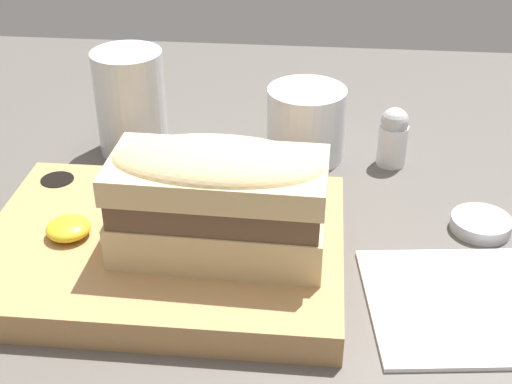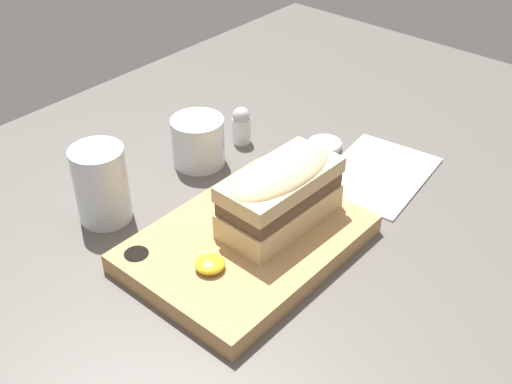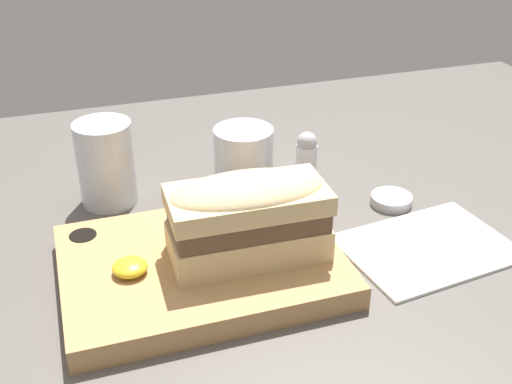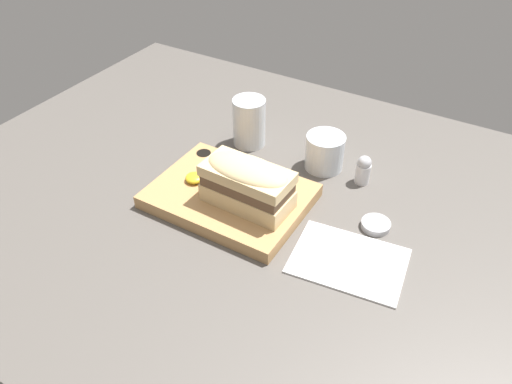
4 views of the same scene
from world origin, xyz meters
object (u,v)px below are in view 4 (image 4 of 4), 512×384
Objects in this scene: serving_board at (230,196)px; salt_shaker at (363,169)px; napkin at (348,261)px; condiment_dish at (376,225)px; water_glass at (249,125)px; wine_glass at (325,153)px; sandwich at (247,182)px.

salt_shaker reaches higher than serving_board.
serving_board is 28.33cm from salt_shaker.
condiment_dish is (0.99, 10.85, 0.44)cm from napkin.
water_glass is at bearing 160.46° from condiment_dish.
napkin is (26.98, -3.35, -1.17)cm from serving_board.
wine_glass is at bearing 60.84° from serving_board.
water_glass reaches higher than napkin.
condiment_dish is at bearing -58.01° from salt_shaker.
salt_shaker is (20.53, 19.43, 1.88)cm from serving_board.
napkin is (34.53, -23.45, -4.69)cm from water_glass.
serving_board is 5.49× the size of condiment_dish.
wine_glass reaches higher than salt_shaker.
serving_board is 27.21cm from napkin.
salt_shaker is at bearing -1.38° from water_glass.
sandwich reaches higher than serving_board.
sandwich is 26.37cm from salt_shaker.
water_glass is 1.75× the size of salt_shaker.
sandwich is at bearing -59.59° from water_glass.
condiment_dish is at bearing -37.52° from wine_glass.
sandwich is 3.11× the size of condiment_dish.
water_glass reaches higher than condiment_dish.
water_glass is 2.05× the size of condiment_dish.
sandwich reaches higher than salt_shaker.
water_glass is 42.00cm from napkin.
sandwich is 1.52× the size of water_glass.
wine_glass is at bearing 142.48° from condiment_dish.
napkin is at bearing -34.19° from water_glass.
sandwich is at bearing -158.57° from condiment_dish.
sandwich is at bearing -105.92° from wine_glass.
wine_glass is at bearing 123.53° from napkin.
water_glass is 0.54× the size of napkin.
water_glass is (-12.66, 21.58, -2.96)cm from sandwich.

